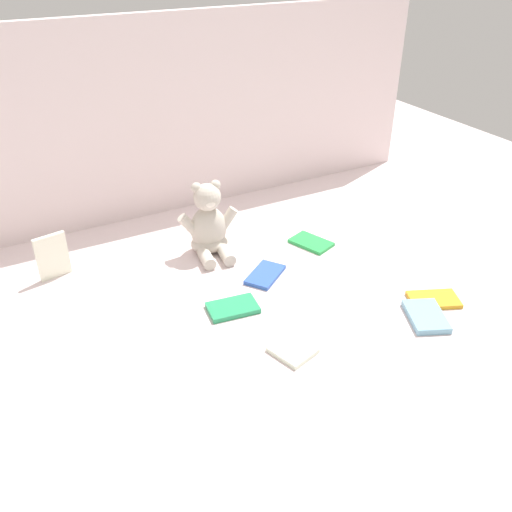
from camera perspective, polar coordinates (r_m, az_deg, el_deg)
The scene contains 10 objects.
ground_plane at distance 1.61m, azimuth -1.26°, elevation -1.29°, with size 3.20×3.20×0.00m, color silver.
backdrop_drape at distance 1.88m, azimuth -8.27°, elevation 14.20°, with size 1.86×0.03×0.65m, color silver.
teddy_bear at distance 1.66m, azimuth -4.93°, elevation 3.09°, with size 0.19×0.18×0.23m.
book_case_0 at distance 1.31m, azimuth 3.84°, elevation -9.77°, with size 0.09×0.10×0.01m, color white.
book_case_1 at distance 1.44m, azimuth -2.44°, elevation -5.43°, with size 0.08×0.13×0.01m, color #27995F.
book_case_2 at distance 1.74m, azimuth 5.78°, elevation 1.40°, with size 0.08×0.13×0.01m, color green.
book_case_3 at distance 1.64m, azimuth -20.50°, elevation -0.04°, with size 0.09×0.01×0.13m, color white.
book_case_4 at distance 1.47m, azimuth 17.33°, elevation -6.03°, with size 0.09×0.13×0.02m, color #77B0CC.
book_case_5 at distance 1.54m, azimuth 18.07°, elevation -4.35°, with size 0.08×0.13×0.01m, color gold.
book_case_6 at distance 1.57m, azimuth 0.96°, elevation -1.97°, with size 0.08×0.13×0.01m, color blue.
Camera 1 is at (-0.61, -1.21, 0.87)m, focal length 38.29 mm.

